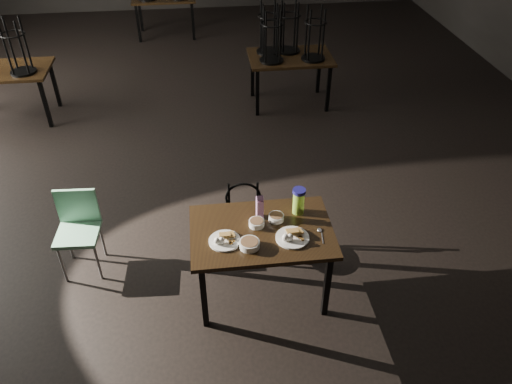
{
  "coord_description": "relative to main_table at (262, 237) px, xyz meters",
  "views": [
    {
      "loc": [
        -0.15,
        -5.76,
        3.53
      ],
      "look_at": [
        0.27,
        -2.25,
        0.85
      ],
      "focal_mm": 35.0,
      "sensor_mm": 36.0,
      "label": 1
    }
  ],
  "objects": [
    {
      "name": "water_bottle",
      "position": [
        0.35,
        0.2,
        0.21
      ],
      "size": [
        0.13,
        0.13,
        0.25
      ],
      "color": "#AFED45",
      "rests_on": "main_table"
    },
    {
      "name": "spoon",
      "position": [
        0.48,
        -0.08,
        0.08
      ],
      "size": [
        0.05,
        0.2,
        0.01
      ],
      "color": "silver",
      "rests_on": "main_table"
    },
    {
      "name": "bentwood_chair",
      "position": [
        -0.1,
        0.57,
        -0.21
      ],
      "size": [
        0.37,
        0.37,
        0.77
      ],
      "rotation": [
        0.0,
        0.0,
        -0.06
      ],
      "color": "black",
      "rests_on": "ground"
    },
    {
      "name": "plate_left",
      "position": [
        -0.32,
        -0.11,
        0.1
      ],
      "size": [
        0.26,
        0.26,
        0.08
      ],
      "color": "white",
      "rests_on": "main_table"
    },
    {
      "name": "bowl_big",
      "position": [
        -0.12,
        -0.19,
        0.11
      ],
      "size": [
        0.17,
        0.17,
        0.06
      ],
      "color": "white",
      "rests_on": "main_table"
    },
    {
      "name": "main_table",
      "position": [
        0.0,
        0.0,
        0.0
      ],
      "size": [
        1.2,
        0.8,
        0.75
      ],
      "color": "black",
      "rests_on": "ground"
    },
    {
      "name": "juice_carton",
      "position": [
        0.01,
        0.17,
        0.19
      ],
      "size": [
        0.06,
        0.06,
        0.23
      ],
      "color": "#7E176A",
      "rests_on": "main_table"
    },
    {
      "name": "plate_right",
      "position": [
        0.24,
        -0.14,
        0.1
      ],
      "size": [
        0.28,
        0.28,
        0.09
      ],
      "color": "white",
      "rests_on": "main_table"
    },
    {
      "name": "school_chair",
      "position": [
        -1.64,
        0.56,
        -0.18
      ],
      "size": [
        0.4,
        0.4,
        0.82
      ],
      "rotation": [
        0.0,
        0.0,
        -0.05
      ],
      "color": "#75B791",
      "rests_on": "ground"
    },
    {
      "name": "bowl_far",
      "position": [
        0.14,
        0.12,
        0.11
      ],
      "size": [
        0.13,
        0.13,
        0.05
      ],
      "color": "white",
      "rests_on": "main_table"
    },
    {
      "name": "bg_table_right",
      "position": [
        0.87,
        3.72,
        0.13
      ],
      "size": [
        1.2,
        0.8,
        1.48
      ],
      "color": "black",
      "rests_on": "ground"
    },
    {
      "name": "bg_table_left",
      "position": [
        -3.09,
        3.67,
        0.08
      ],
      "size": [
        1.2,
        0.8,
        1.48
      ],
      "color": "black",
      "rests_on": "ground"
    },
    {
      "name": "bowl_near",
      "position": [
        -0.04,
        0.06,
        0.11
      ],
      "size": [
        0.13,
        0.13,
        0.05
      ],
      "color": "white",
      "rests_on": "main_table"
    }
  ]
}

